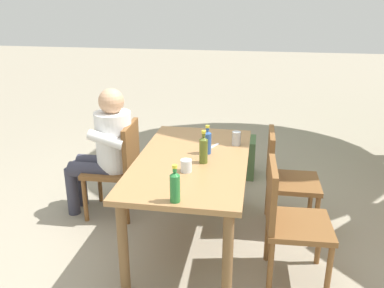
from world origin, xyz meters
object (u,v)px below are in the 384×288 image
object	(u,v)px
backpack_by_near_side	(245,158)
bottle_green	(175,186)
chair_far_left	(284,175)
bottle_olive	(203,149)
cup_steel	(236,138)
table_knife	(210,148)
chair_near_left	(119,164)
bottle_blue	(207,141)
person_in_white_shirt	(106,146)
cup_glass	(186,166)
chair_far_right	(288,217)
dining_table	(192,170)

from	to	relation	value
backpack_by_near_side	bottle_green	bearing A→B (deg)	-9.67
chair_far_left	bottle_olive	distance (m)	0.83
chair_far_left	cup_steel	world-z (taller)	chair_far_left
bottle_green	bottle_olive	size ratio (longest dim) A/B	0.95
bottle_green	table_knife	bearing A→B (deg)	174.27
chair_near_left	cup_steel	distance (m)	1.08
bottle_blue	cup_steel	world-z (taller)	bottle_blue
table_knife	backpack_by_near_side	size ratio (longest dim) A/B	0.53
bottle_blue	backpack_by_near_side	size ratio (longest dim) A/B	0.54
person_in_white_shirt	cup_glass	bearing A→B (deg)	54.67
chair_far_right	person_in_white_shirt	world-z (taller)	person_in_white_shirt
dining_table	cup_steel	world-z (taller)	cup_steel
dining_table	person_in_white_shirt	size ratio (longest dim) A/B	1.30
chair_far_left	cup_glass	distance (m)	0.98
chair_far_right	cup_glass	world-z (taller)	chair_far_right
person_in_white_shirt	backpack_by_near_side	world-z (taller)	person_in_white_shirt
bottle_blue	table_knife	size ratio (longest dim) A/B	1.02
chair_far_left	cup_steel	distance (m)	0.51
bottle_green	dining_table	bearing A→B (deg)	-178.86
bottle_blue	backpack_by_near_side	distance (m)	1.42
dining_table	backpack_by_near_side	bearing A→B (deg)	165.08
cup_glass	chair_far_left	bearing A→B (deg)	129.22
chair_far_left	table_knife	world-z (taller)	chair_far_left
table_knife	cup_glass	bearing A→B (deg)	-12.54
chair_near_left	bottle_green	xyz separation A→B (m)	(1.05, 0.74, 0.35)
person_in_white_shirt	table_knife	xyz separation A→B (m)	(0.11, 0.94, 0.08)
bottle_green	cup_steel	bearing A→B (deg)	164.10
bottle_blue	bottle_olive	size ratio (longest dim) A/B	0.92
person_in_white_shirt	bottle_green	world-z (taller)	person_in_white_shirt
cup_steel	table_knife	size ratio (longest dim) A/B	0.51
cup_steel	backpack_by_near_side	size ratio (longest dim) A/B	0.27
cup_steel	table_knife	world-z (taller)	cup_steel
table_knife	backpack_by_near_side	bearing A→B (deg)	167.21
cup_steel	chair_near_left	bearing A→B (deg)	-89.34
chair_far_left	person_in_white_shirt	bearing A→B (deg)	-90.04
table_knife	backpack_by_near_side	xyz separation A→B (m)	(-1.15, 0.26, -0.53)
chair_far_right	bottle_blue	world-z (taller)	bottle_blue
bottle_olive	chair_near_left	bearing A→B (deg)	-116.67
person_in_white_shirt	bottle_olive	world-z (taller)	person_in_white_shirt
dining_table	cup_glass	size ratio (longest dim) A/B	17.21
chair_near_left	bottle_green	world-z (taller)	bottle_green
bottle_green	bottle_olive	distance (m)	0.64
chair_far_left	backpack_by_near_side	bearing A→B (deg)	-161.08
person_in_white_shirt	table_knife	size ratio (longest dim) A/B	5.17
chair_far_left	cup_steel	xyz separation A→B (m)	(-0.02, -0.41, 0.30)
person_in_white_shirt	cup_steel	xyz separation A→B (m)	(-0.01, 1.15, 0.14)
bottle_blue	cup_glass	bearing A→B (deg)	-14.75
chair_near_left	chair_far_right	xyz separation A→B (m)	(0.70, 1.45, 0.00)
chair_near_left	backpack_by_near_side	bearing A→B (deg)	133.42
chair_far_left	bottle_blue	world-z (taller)	bottle_blue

